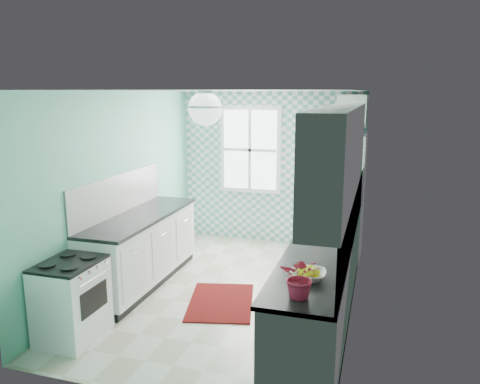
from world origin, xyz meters
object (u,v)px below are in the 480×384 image
(fruit_bowl, at_px, (308,275))
(potted_plant, at_px, (301,277))
(sink, at_px, (333,220))
(ceiling_light, at_px, (205,108))
(fridge, at_px, (336,196))
(microwave, at_px, (339,123))
(stove, at_px, (72,299))

(fruit_bowl, relative_size, potted_plant, 0.87)
(sink, height_order, fruit_bowl, sink)
(fruit_bowl, bearing_deg, ceiling_light, 147.57)
(fridge, height_order, microwave, microwave)
(fruit_bowl, bearing_deg, fridge, 91.54)
(ceiling_light, bearing_deg, fridge, 66.82)
(ceiling_light, bearing_deg, sink, 45.02)
(stove, relative_size, fruit_bowl, 2.71)
(stove, relative_size, sink, 1.52)
(microwave, bearing_deg, fridge, 53.52)
(potted_plant, bearing_deg, fruit_bowl, 90.00)
(fridge, height_order, sink, fridge)
(ceiling_light, xyz_separation_m, stove, (-1.20, -0.74, -1.90))
(stove, xyz_separation_m, fruit_bowl, (2.40, -0.02, 0.55))
(stove, bearing_deg, sink, 36.65)
(stove, bearing_deg, fridge, 52.94)
(ceiling_light, xyz_separation_m, potted_plant, (1.20, -1.15, -1.21))
(fridge, relative_size, sink, 3.53)
(fridge, height_order, potted_plant, fridge)
(fridge, relative_size, microwave, 3.20)
(stove, bearing_deg, fruit_bowl, -2.85)
(sink, xyz_separation_m, microwave, (-0.09, 1.39, 1.11))
(fruit_bowl, distance_m, potted_plant, 0.41)
(sink, bearing_deg, fruit_bowl, -89.38)
(sink, relative_size, fruit_bowl, 1.79)
(fruit_bowl, bearing_deg, sink, 89.88)
(ceiling_light, distance_m, potted_plant, 2.06)
(potted_plant, xyz_separation_m, microwave, (-0.09, 3.74, 0.93))
(sink, relative_size, microwave, 0.91)
(ceiling_light, distance_m, microwave, 2.83)
(sink, relative_size, potted_plant, 1.56)
(ceiling_light, bearing_deg, microwave, 66.82)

